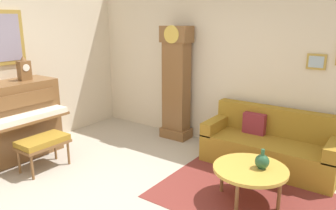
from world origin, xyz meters
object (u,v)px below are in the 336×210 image
object	(u,v)px
coffee_table	(250,170)
mantel_clock	(24,69)
piano	(10,121)
grandfather_clock	(176,86)
couch	(270,146)
piano_bench	(43,143)
green_jug	(262,161)

from	to	relation	value
coffee_table	mantel_clock	xyz separation A→B (m)	(-3.48, -0.65, 0.98)
piano	grandfather_clock	xyz separation A→B (m)	(1.54, 2.26, 0.35)
couch	coffee_table	bearing A→B (deg)	-83.47
piano_bench	mantel_clock	bearing A→B (deg)	159.82
piano_bench	mantel_clock	distance (m)	1.23
green_jug	piano_bench	bearing A→B (deg)	-161.28
mantel_clock	green_jug	size ratio (longest dim) A/B	1.58
piano_bench	green_jug	bearing A→B (deg)	18.72
coffee_table	mantel_clock	world-z (taller)	mantel_clock
piano	piano_bench	world-z (taller)	piano
mantel_clock	green_jug	distance (m)	3.76
piano	couch	xyz separation A→B (m)	(3.36, 2.09, -0.30)
couch	green_jug	distance (m)	1.10
piano	piano_bench	distance (m)	0.75
piano	couch	size ratio (longest dim) A/B	0.76
grandfather_clock	mantel_clock	distance (m)	2.51
mantel_clock	green_jug	xyz separation A→B (m)	(3.59, 0.71, -0.86)
grandfather_clock	coffee_table	world-z (taller)	grandfather_clock
couch	coffee_table	world-z (taller)	couch
piano	couch	distance (m)	3.96
mantel_clock	piano	bearing A→B (deg)	-90.39
piano	grandfather_clock	world-z (taller)	grandfather_clock
grandfather_clock	mantel_clock	world-z (taller)	grandfather_clock
mantel_clock	grandfather_clock	bearing A→B (deg)	51.53
grandfather_clock	couch	world-z (taller)	grandfather_clock
grandfather_clock	green_jug	world-z (taller)	grandfather_clock
green_jug	grandfather_clock	bearing A→B (deg)	149.07
green_jug	piano	bearing A→B (deg)	-163.93
piano	piano_bench	xyz separation A→B (m)	(0.72, 0.06, -0.20)
mantel_clock	green_jug	world-z (taller)	mantel_clock
piano	mantel_clock	size ratio (longest dim) A/B	3.79
piano_bench	coffee_table	xyz separation A→B (m)	(2.77, 0.91, -0.01)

